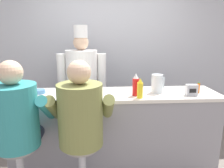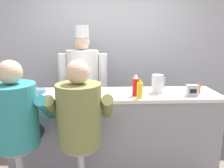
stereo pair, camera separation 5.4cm
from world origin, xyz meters
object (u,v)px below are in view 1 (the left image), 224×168
at_px(coffee_mug_white, 71,96).
at_px(napkin_dispenser_chrome, 192,90).
at_px(hot_sauce_bottle_orange, 199,88).
at_px(coffee_mug_tan, 28,94).
at_px(cook_in_whites_near, 82,82).
at_px(mustard_bottle_yellow, 140,89).
at_px(ketchup_bottle_red, 136,85).
at_px(diner_seated_teal, 17,119).
at_px(breakfast_plate, 89,95).
at_px(water_pitcher_clear, 157,84).
at_px(cereal_bowl, 40,91).
at_px(diner_seated_olive, 81,118).

bearing_deg(coffee_mug_white, napkin_dispenser_chrome, 2.96).
distance_m(hot_sauce_bottle_orange, napkin_dispenser_chrome, 0.15).
relative_size(coffee_mug_tan, cook_in_whites_near, 0.07).
bearing_deg(mustard_bottle_yellow, ketchup_bottle_red, 108.07).
distance_m(coffee_mug_white, diner_seated_teal, 0.59).
bearing_deg(cook_in_whites_near, coffee_mug_white, -93.21).
height_order(hot_sauce_bottle_orange, breakfast_plate, hot_sauce_bottle_orange).
distance_m(hot_sauce_bottle_orange, water_pitcher_clear, 0.50).
relative_size(water_pitcher_clear, napkin_dispenser_chrome, 1.71).
distance_m(coffee_mug_white, cook_in_whites_near, 0.94).
xyz_separation_m(breakfast_plate, cook_in_whites_near, (-0.14, 0.82, -0.04)).
xyz_separation_m(cereal_bowl, cook_in_whites_near, (0.46, 0.66, -0.05)).
distance_m(hot_sauce_bottle_orange, cook_in_whites_near, 1.64).
xyz_separation_m(water_pitcher_clear, cereal_bowl, (-1.41, 0.05, -0.09)).
relative_size(breakfast_plate, diner_seated_teal, 0.16).
relative_size(mustard_bottle_yellow, cook_in_whites_near, 0.12).
bearing_deg(diner_seated_olive, coffee_mug_tan, 145.71).
height_order(coffee_mug_tan, cook_in_whites_near, cook_in_whites_near).
distance_m(mustard_bottle_yellow, water_pitcher_clear, 0.33).
height_order(cereal_bowl, cook_in_whites_near, cook_in_whites_near).
relative_size(breakfast_plate, coffee_mug_tan, 1.96).
height_order(coffee_mug_tan, diner_seated_olive, diner_seated_olive).
distance_m(coffee_mug_tan, diner_seated_olive, 0.76).
relative_size(breakfast_plate, napkin_dispenser_chrome, 1.92).
distance_m(water_pitcher_clear, diner_seated_olive, 1.05).
bearing_deg(diner_seated_olive, diner_seated_teal, 179.98).
bearing_deg(water_pitcher_clear, hot_sauce_bottle_orange, -7.20).
bearing_deg(water_pitcher_clear, coffee_mug_tan, -175.87).
height_order(mustard_bottle_yellow, coffee_mug_tan, mustard_bottle_yellow).
xyz_separation_m(mustard_bottle_yellow, diner_seated_teal, (-1.24, -0.32, -0.19)).
bearing_deg(cereal_bowl, coffee_mug_tan, -120.55).
height_order(ketchup_bottle_red, mustard_bottle_yellow, ketchup_bottle_red).
height_order(coffee_mug_tan, diner_seated_teal, diner_seated_teal).
distance_m(hot_sauce_bottle_orange, cereal_bowl, 1.91).
bearing_deg(hot_sauce_bottle_orange, coffee_mug_tan, -178.66).
distance_m(ketchup_bottle_red, mustard_bottle_yellow, 0.11).
relative_size(ketchup_bottle_red, breakfast_plate, 1.05).
relative_size(ketchup_bottle_red, coffee_mug_white, 1.85).
relative_size(coffee_mug_tan, napkin_dispenser_chrome, 0.98).
bearing_deg(diner_seated_teal, water_pitcher_clear, 19.72).
distance_m(breakfast_plate, diner_seated_teal, 0.80).
bearing_deg(cereal_bowl, breakfast_plate, -14.54).
bearing_deg(cook_in_whites_near, coffee_mug_tan, -123.96).
bearing_deg(cook_in_whites_near, mustard_bottle_yellow, -52.57).
relative_size(breakfast_plate, diner_seated_olive, 0.16).
bearing_deg(mustard_bottle_yellow, cereal_bowl, 167.43).
xyz_separation_m(ketchup_bottle_red, cook_in_whites_near, (-0.67, 0.82, -0.14)).
distance_m(diner_seated_teal, cook_in_whites_near, 1.35).
xyz_separation_m(ketchup_bottle_red, napkin_dispenser_chrome, (0.65, -0.04, -0.06)).
height_order(coffee_mug_white, diner_seated_teal, diner_seated_teal).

